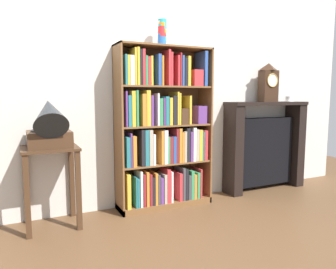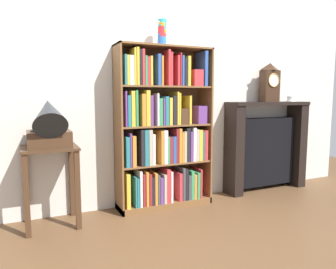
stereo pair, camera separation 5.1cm
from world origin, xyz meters
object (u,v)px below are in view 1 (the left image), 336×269
gramophone (49,124)px  fireplace_mantel (264,147)px  cup_stack (162,33)px  mantel_clock (268,83)px  side_table_left (51,171)px  teacup_with_saucer (289,99)px  bookshelf (163,135)px

gramophone → fireplace_mantel: 2.51m
cup_stack → mantel_clock: size_ratio=0.56×
side_table_left → teacup_with_saucer: (2.83, 0.08, 0.60)m
bookshelf → fireplace_mantel: 1.40m
side_table_left → mantel_clock: 2.61m
mantel_clock → side_table_left: bearing=-178.3°
gramophone → fireplace_mantel: size_ratio=0.46×
side_table_left → cup_stack: bearing=3.4°
bookshelf → mantel_clock: 1.49m
fireplace_mantel → mantel_clock: (0.01, -0.02, 0.77)m
bookshelf → teacup_with_saucer: bearing=0.7°
bookshelf → side_table_left: 1.13m
gramophone → teacup_with_saucer: gramophone is taller
fireplace_mantel → mantel_clock: size_ratio=2.39×
bookshelf → gramophone: bearing=-173.4°
fireplace_mantel → teacup_with_saucer: (0.35, -0.02, 0.57)m
mantel_clock → cup_stack: bearing=-179.6°
mantel_clock → gramophone: bearing=-176.7°
fireplace_mantel → teacup_with_saucer: size_ratio=7.82×
fireplace_mantel → teacup_with_saucer: 0.67m
bookshelf → side_table_left: size_ratio=2.31×
bookshelf → cup_stack: bearing=127.2°
gramophone → mantel_clock: mantel_clock is taller
cup_stack → side_table_left: bearing=-176.6°
side_table_left → gramophone: bearing=-90.0°
bookshelf → teacup_with_saucer: bookshelf is taller
gramophone → cup_stack: bearing=7.1°
fireplace_mantel → mantel_clock: 0.77m
bookshelf → mantel_clock: bookshelf is taller
cup_stack → fireplace_mantel: size_ratio=0.24×
cup_stack → gramophone: (-1.09, -0.14, -0.85)m
mantel_clock → teacup_with_saucer: mantel_clock is taller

